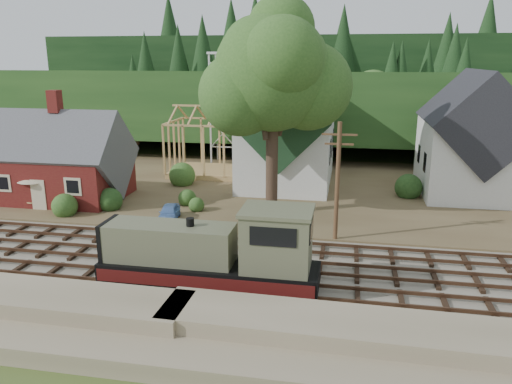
% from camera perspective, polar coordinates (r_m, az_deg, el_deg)
% --- Properties ---
extents(ground, '(140.00, 140.00, 0.00)m').
position_cam_1_polar(ground, '(29.70, -5.13, -8.44)').
color(ground, '#384C1E').
rests_on(ground, ground).
extents(embankment, '(64.00, 5.00, 1.60)m').
position_cam_1_polar(embankment, '(22.58, -11.21, -16.85)').
color(embankment, '#7F7259').
rests_on(embankment, ground).
extents(railroad_bed, '(64.00, 11.00, 0.16)m').
position_cam_1_polar(railroad_bed, '(29.67, -5.14, -8.30)').
color(railroad_bed, '#726B5B').
rests_on(railroad_bed, ground).
extents(village_flat, '(64.00, 26.00, 0.30)m').
position_cam_1_polar(village_flat, '(46.30, 0.87, 0.50)').
color(village_flat, brown).
rests_on(village_flat, ground).
extents(hillside, '(70.00, 28.96, 12.74)m').
position_cam_1_polar(hillside, '(69.59, 4.25, 5.29)').
color(hillside, '#1E3F19').
rests_on(hillside, ground).
extents(ridge, '(80.00, 20.00, 12.00)m').
position_cam_1_polar(ridge, '(85.32, 5.49, 7.08)').
color(ridge, black).
rests_on(ridge, ground).
extents(depot, '(10.80, 7.41, 9.00)m').
position_cam_1_polar(depot, '(44.85, -21.37, 2.99)').
color(depot, '#551314').
rests_on(depot, village_flat).
extents(church, '(8.40, 15.17, 13.00)m').
position_cam_1_polar(church, '(46.65, 3.68, 6.89)').
color(church, silver).
rests_on(church, village_flat).
extents(farmhouse, '(8.40, 10.80, 10.60)m').
position_cam_1_polar(farmhouse, '(46.86, 23.46, 5.32)').
color(farmhouse, silver).
rests_on(farmhouse, village_flat).
extents(timber_frame, '(8.20, 6.20, 6.99)m').
position_cam_1_polar(timber_frame, '(50.76, -5.06, 5.34)').
color(timber_frame, tan).
rests_on(timber_frame, village_flat).
extents(lattice_tower, '(3.20, 3.20, 12.12)m').
position_cam_1_polar(lattice_tower, '(55.86, -3.53, 13.24)').
color(lattice_tower, silver).
rests_on(lattice_tower, village_flat).
extents(big_tree, '(10.90, 8.40, 14.70)m').
position_cam_1_polar(big_tree, '(36.67, 2.19, 12.57)').
color(big_tree, '#38281E').
rests_on(big_tree, village_flat).
extents(telegraph_pole_near, '(2.20, 0.28, 8.00)m').
position_cam_1_polar(telegraph_pole_near, '(32.27, 9.30, 1.30)').
color(telegraph_pole_near, '#4C331E').
rests_on(telegraph_pole_near, ground).
extents(locomotive, '(11.22, 2.81, 4.51)m').
position_cam_1_polar(locomotive, '(25.96, -4.51, -7.17)').
color(locomotive, black).
rests_on(locomotive, railroad_bed).
extents(car_blue, '(1.92, 3.50, 1.13)m').
position_cam_1_polar(car_blue, '(37.09, -9.90, -2.32)').
color(car_blue, '#5D88C8').
rests_on(car_blue, village_flat).
extents(car_green, '(3.56, 2.41, 1.11)m').
position_cam_1_polar(car_green, '(47.67, -26.49, 0.18)').
color(car_green, '#6B9769').
rests_on(car_green, village_flat).
extents(patio_set, '(2.38, 2.38, 2.65)m').
position_cam_1_polar(patio_set, '(43.11, -24.11, 1.35)').
color(patio_set, silver).
rests_on(patio_set, village_flat).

